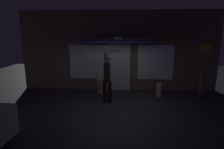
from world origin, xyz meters
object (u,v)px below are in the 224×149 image
object	(u,v)px
person_with_umbrella	(107,57)
sidewalk_bollard_2	(159,90)
sidewalk_bollard	(101,86)
street_sign_post	(203,67)

from	to	relation	value
person_with_umbrella	sidewalk_bollard_2	bearing A→B (deg)	107.22
person_with_umbrella	sidewalk_bollard	bearing A→B (deg)	-162.64
sidewalk_bollard	street_sign_post	bearing A→B (deg)	-7.23
sidewalk_bollard	sidewalk_bollard_2	bearing A→B (deg)	-5.45
sidewalk_bollard	sidewalk_bollard_2	xyz separation A→B (m)	(2.57, -0.25, -0.05)
sidewalk_bollard	sidewalk_bollard_2	distance (m)	2.58
person_with_umbrella	sidewalk_bollard_2	size ratio (longest dim) A/B	4.00
street_sign_post	sidewalk_bollard_2	world-z (taller)	street_sign_post
street_sign_post	sidewalk_bollard_2	bearing A→B (deg)	169.89
person_with_umbrella	sidewalk_bollard	size ratio (longest dim) A/B	3.44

